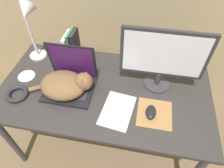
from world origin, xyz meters
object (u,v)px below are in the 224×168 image
Objects in this scene: cable_coil at (17,94)px; external_monitor at (163,58)px; book_row at (72,45)px; computer_mouse at (151,112)px; cat at (66,85)px; laptop at (71,80)px; desk_lamp at (29,22)px; cd_disc at (27,76)px; notepad at (117,110)px.

external_monitor is at bearing 16.98° from cable_coil.
cable_coil is at bearing -117.29° from book_row.
cat is at bearing 171.98° from computer_mouse.
laptop is at bearing 24.54° from cable_coil.
desk_lamp is (-0.31, 0.28, 0.25)m from cat.
cable_coil is 0.18m from cd_disc.
book_row is (-0.66, 0.18, -0.13)m from external_monitor.
cd_disc is (-0.89, 0.16, -0.02)m from computer_mouse.
laptop reaches higher than cd_disc.
external_monitor is (0.58, 0.18, 0.17)m from cat.
cable_coil is at bearing -155.46° from laptop.
external_monitor is at bearing 12.41° from laptop.
cd_disc is at bearing 169.95° from computer_mouse.
laptop is 0.56m from computer_mouse.
laptop reaches higher than notepad.
cd_disc is at bearing 175.42° from laptop.
external_monitor is at bearing 49.87° from notepad.
cat is 3.57× the size of cd_disc.
cable_coil is at bearing -179.82° from notepad.
laptop is at bearing -167.59° from external_monitor.
notepad is (-0.23, -0.27, -0.23)m from external_monitor.
notepad is 2.38× the size of cd_disc.
desk_lamp is (-0.89, 0.10, 0.08)m from external_monitor.
computer_mouse is 0.36× the size of notepad.
laptop is 3.10× the size of computer_mouse.
laptop is 2.67× the size of cd_disc.
cat reaches higher than cable_coil.
cd_disc is (-0.34, 0.08, -0.07)m from cat.
book_row is 0.40m from cd_disc.
computer_mouse is 0.71× the size of cable_coil.
book_row is at bearing 101.86° from cat.
notepad is (-0.20, -0.01, -0.02)m from computer_mouse.
desk_lamp is at bearing 157.76° from computer_mouse.
cable_coil is at bearing -163.06° from cat.
laptop is at bearing -4.58° from cd_disc.
computer_mouse is (0.56, -0.08, -0.05)m from cat.
cat is 2.93× the size of cable_coil.
laptop is 1.12× the size of notepad.
notepad is at bearing -130.13° from external_monitor.
cable_coil is (-0.31, -0.09, -0.05)m from cat.
desk_lamp is at bearing 150.99° from notepad.
notepad is 0.71m from cd_disc.
cd_disc is at bearing -132.96° from book_row.
notepad is at bearing 0.18° from cable_coil.
external_monitor is 1.84× the size of notepad.
external_monitor is 4.37× the size of cd_disc.
cable_coil reaches higher than notepad.
book_row is 0.52m from cable_coil.
computer_mouse is at bearing -22.24° from desk_lamp.
laptop is at bearing 157.12° from notepad.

